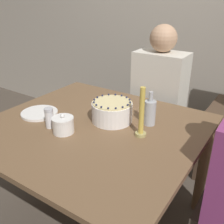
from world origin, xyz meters
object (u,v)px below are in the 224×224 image
at_px(cake, 112,111).
at_px(sugar_shaker, 49,118).
at_px(sugar_bowl, 63,125).
at_px(candle, 141,117).
at_px(bottle, 150,112).
at_px(person_man_blue_shirt, 157,114).

relative_size(cake, sugar_shaker, 2.04).
relative_size(sugar_bowl, sugar_shaker, 1.02).
relative_size(sugar_shaker, candle, 0.43).
height_order(sugar_bowl, bottle, bottle).
relative_size(bottle, person_man_blue_shirt, 0.16).
bearing_deg(cake, bottle, 22.03).
bearing_deg(person_man_blue_shirt, sugar_shaker, 73.60).
relative_size(candle, bottle, 1.36).
bearing_deg(sugar_bowl, bottle, 44.96).
relative_size(sugar_bowl, bottle, 0.59).
bearing_deg(candle, person_man_blue_shirt, 106.50).
bearing_deg(person_man_blue_shirt, cake, 88.37).
height_order(cake, bottle, bottle).
distance_m(sugar_shaker, candle, 0.53).
bearing_deg(bottle, sugar_bowl, -135.04).
bearing_deg(cake, sugar_shaker, -133.18).
xyz_separation_m(sugar_bowl, candle, (0.38, 0.21, 0.07)).
bearing_deg(candle, sugar_shaker, -156.98).
distance_m(candle, bottle, 0.16).
xyz_separation_m(candle, person_man_blue_shirt, (-0.21, 0.72, -0.32)).
distance_m(cake, sugar_shaker, 0.37).
height_order(bottle, person_man_blue_shirt, person_man_blue_shirt).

